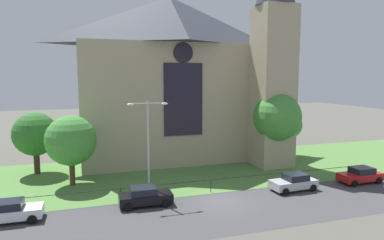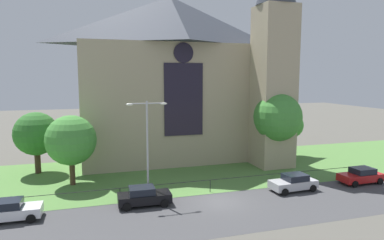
{
  "view_description": "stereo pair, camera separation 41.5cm",
  "coord_description": "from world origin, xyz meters",
  "views": [
    {
      "loc": [
        -10.56,
        -25.27,
        10.21
      ],
      "look_at": [
        0.01,
        8.0,
        5.81
      ],
      "focal_mm": 32.21,
      "sensor_mm": 36.0,
      "label": 1
    },
    {
      "loc": [
        -10.16,
        -25.39,
        10.21
      ],
      "look_at": [
        0.01,
        8.0,
        5.81
      ],
      "focal_mm": 32.21,
      "sensor_mm": 36.0,
      "label": 2
    }
  ],
  "objects": [
    {
      "name": "ground",
      "position": [
        0.0,
        10.0,
        0.0
      ],
      "size": [
        160.0,
        160.0,
        0.0
      ],
      "primitive_type": "plane",
      "color": "#56544C"
    },
    {
      "name": "road_asphalt",
      "position": [
        0.0,
        -2.0,
        0.0
      ],
      "size": [
        120.0,
        8.0,
        0.01
      ],
      "primitive_type": "cube",
      "color": "#424244",
      "rests_on": "ground"
    },
    {
      "name": "grass_verge",
      "position": [
        0.0,
        8.0,
        0.0
      ],
      "size": [
        120.0,
        20.0,
        0.01
      ],
      "primitive_type": "cube",
      "color": "#517F3D",
      "rests_on": "ground"
    },
    {
      "name": "church_building",
      "position": [
        0.8,
        16.67,
        10.27
      ],
      "size": [
        23.2,
        16.2,
        26.0
      ],
      "color": "tan",
      "rests_on": "ground"
    },
    {
      "name": "iron_railing",
      "position": [
        0.03,
        2.5,
        0.98
      ],
      "size": [
        31.67,
        0.07,
        1.13
      ],
      "color": "black",
      "rests_on": "ground"
    },
    {
      "name": "tree_left_near",
      "position": [
        -11.78,
        8.29,
        4.28
      ],
      "size": [
        4.71,
        4.71,
        6.65
      ],
      "color": "#4C3823",
      "rests_on": "ground"
    },
    {
      "name": "tree_left_far",
      "position": [
        -15.45,
        13.55,
        4.23
      ],
      "size": [
        4.57,
        4.57,
        6.55
      ],
      "color": "#423021",
      "rests_on": "ground"
    },
    {
      "name": "tree_right_near",
      "position": [
        9.91,
        7.97,
        5.72
      ],
      "size": [
        5.34,
        5.34,
        8.44
      ],
      "color": "#423021",
      "rests_on": "ground"
    },
    {
      "name": "tree_right_far",
      "position": [
        14.8,
        12.86,
        3.93
      ],
      "size": [
        3.23,
        3.23,
        5.6
      ],
      "color": "#4C3823",
      "rests_on": "ground"
    },
    {
      "name": "streetlamp_near",
      "position": [
        -5.55,
        2.4,
        5.25
      ],
      "size": [
        3.37,
        0.26,
        8.25
      ],
      "color": "#B2B2B7",
      "rests_on": "ground"
    },
    {
      "name": "parked_car_white",
      "position": [
        -15.77,
        0.88,
        0.74
      ],
      "size": [
        4.23,
        2.08,
        1.51
      ],
      "rotation": [
        0.0,
        0.0,
        -0.02
      ],
      "color": "silver",
      "rests_on": "ground"
    },
    {
      "name": "parked_car_black",
      "position": [
        -6.13,
        1.05,
        0.74
      ],
      "size": [
        4.25,
        2.12,
        1.51
      ],
      "rotation": [
        0.0,
        0.0,
        -0.03
      ],
      "color": "black",
      "rests_on": "ground"
    },
    {
      "name": "parked_car_silver",
      "position": [
        7.35,
        0.68,
        0.74
      ],
      "size": [
        4.28,
        2.2,
        1.51
      ],
      "rotation": [
        0.0,
        0.0,
        3.19
      ],
      "color": "#B7B7BC",
      "rests_on": "ground"
    },
    {
      "name": "parked_car_red",
      "position": [
        14.81,
        0.67,
        0.74
      ],
      "size": [
        4.22,
        2.05,
        1.51
      ],
      "rotation": [
        0.0,
        0.0,
        3.15
      ],
      "color": "#B21919",
      "rests_on": "ground"
    }
  ]
}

